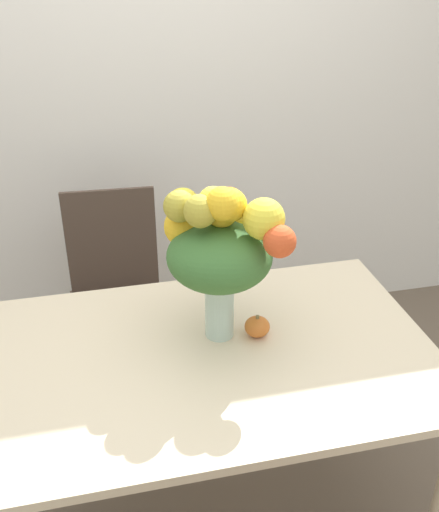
{
  "coord_description": "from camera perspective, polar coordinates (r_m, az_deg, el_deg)",
  "views": [
    {
      "loc": [
        -0.33,
        -1.46,
        1.94
      ],
      "look_at": [
        0.03,
        0.09,
        1.07
      ],
      "focal_mm": 42.0,
      "sensor_mm": 36.0,
      "label": 1
    }
  ],
  "objects": [
    {
      "name": "dining_chair_near_window",
      "position": [
        2.7,
        -9.79,
        -3.91
      ],
      "size": [
        0.44,
        0.44,
        0.96
      ],
      "rotation": [
        0.0,
        0.0,
        -0.05
      ],
      "color": "#47382D",
      "rests_on": "ground_plane"
    },
    {
      "name": "dining_table",
      "position": [
        1.96,
        -0.36,
        -11.44
      ],
      "size": [
        1.38,
        0.91,
        0.78
      ],
      "color": "beige",
      "rests_on": "ground_plane"
    },
    {
      "name": "wall_back",
      "position": [
        2.88,
        -6.52,
        16.76
      ],
      "size": [
        8.0,
        0.06,
        2.7
      ],
      "color": "white",
      "rests_on": "ground_plane"
    },
    {
      "name": "flower_vase",
      "position": [
        1.81,
        0.0,
        1.05
      ],
      "size": [
        0.35,
        0.38,
        0.53
      ],
      "color": "#B2CCBC",
      "rests_on": "dining_table"
    },
    {
      "name": "pumpkin",
      "position": [
        1.95,
        3.61,
        -6.72
      ],
      "size": [
        0.08,
        0.08,
        0.08
      ],
      "color": "orange",
      "rests_on": "dining_table"
    }
  ]
}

